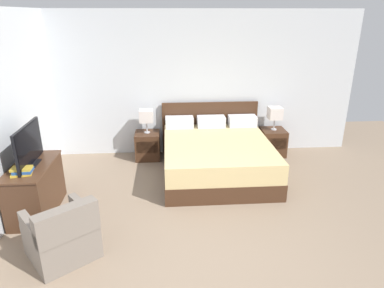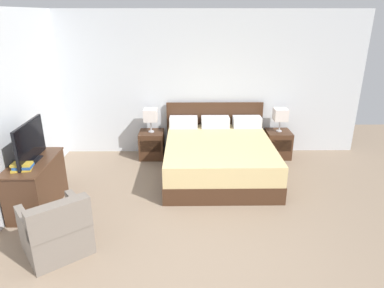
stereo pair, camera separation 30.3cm
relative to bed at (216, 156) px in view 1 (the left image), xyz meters
name	(u,v)px [view 1 (the left image)]	position (x,y,z in m)	size (l,w,h in m)	color
ground_plane	(214,266)	(-0.36, -2.41, -0.33)	(10.43, 10.43, 0.00)	#84705B
wall_back	(191,84)	(-0.36, 1.09, 1.05)	(6.46, 0.06, 2.76)	silver
wall_left	(2,118)	(-3.03, -0.98, 1.05)	(0.06, 5.28, 2.76)	silver
bed	(216,156)	(0.00, 0.00, 0.00)	(1.90, 2.14, 1.04)	#422819
nightstand_left	(148,145)	(-1.24, 0.76, -0.06)	(0.47, 0.48, 0.52)	#422819
nightstand_right	(273,142)	(1.24, 0.76, -0.06)	(0.47, 0.48, 0.52)	#422819
table_lamp_left	(146,116)	(-1.24, 0.76, 0.53)	(0.25, 0.25, 0.45)	#B7B7BC
table_lamp_right	(275,113)	(1.24, 0.76, 0.53)	(0.25, 0.25, 0.45)	#B7B7BC
dresser	(35,188)	(-2.72, -1.10, 0.05)	(0.51, 1.09, 0.73)	#422819
tv	(29,146)	(-2.72, -1.07, 0.68)	(0.18, 0.85, 0.56)	black
book_red_cover	(22,173)	(-2.73, -1.38, 0.42)	(0.25, 0.20, 0.03)	gold
book_blue_cover	(23,171)	(-2.71, -1.38, 0.45)	(0.23, 0.18, 0.03)	#234C8E
book_small_top	(21,169)	(-2.73, -1.38, 0.48)	(0.25, 0.15, 0.03)	gold
armchair_by_window	(62,236)	(-2.08, -2.13, -0.04)	(0.96, 0.96, 0.76)	#70665B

